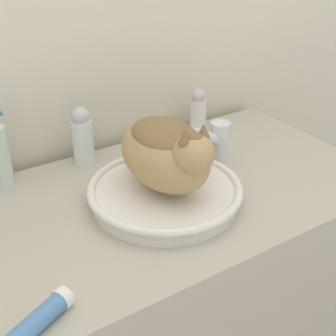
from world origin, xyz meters
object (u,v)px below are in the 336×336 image
Objects in this scene: lotion_bottle_white at (82,136)px; deodorant_stick at (198,110)px; cat at (167,151)px; faucet at (217,142)px; cream_tube at (37,321)px.

deodorant_stick is (0.38, -0.00, -0.01)m from lotion_bottle_white.
cat is 1.80× the size of faucet.
lotion_bottle_white is 0.58m from cream_tube.
deodorant_stick is at bearing 35.80° from cream_tube.
cat is 1.83× the size of lotion_bottle_white.
lotion_bottle_white is 1.18× the size of deodorant_stick.
deodorant_stick is at bearing -132.27° from faucet.
deodorant_stick is (0.10, 0.22, -0.01)m from faucet.
cat reaches higher than lotion_bottle_white.
cat is at bearing -74.77° from lotion_bottle_white.
deodorant_stick is at bearing -0.00° from lotion_bottle_white.
cream_tube is (-0.38, -0.20, -0.12)m from cat.
lotion_bottle_white is at bearing -167.83° from cat.
faucet is 0.25m from deodorant_stick.
lotion_bottle_white is at bearing 58.40° from cream_tube.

